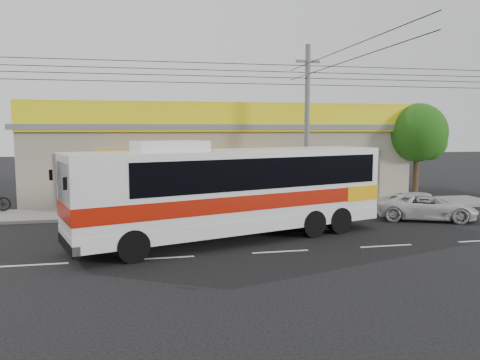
# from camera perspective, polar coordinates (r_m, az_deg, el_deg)

# --- Properties ---
(ground) EXTENTS (120.00, 120.00, 0.00)m
(ground) POSITION_cam_1_polar(r_m,az_deg,el_deg) (18.81, 2.78, -6.80)
(ground) COLOR black
(ground) RESTS_ON ground
(sidewalk) EXTENTS (30.00, 3.20, 0.15)m
(sidewalk) POSITION_cam_1_polar(r_m,az_deg,el_deg) (24.54, -0.67, -3.54)
(sidewalk) COLOR gray
(sidewalk) RESTS_ON ground
(lane_markings) EXTENTS (50.00, 0.12, 0.01)m
(lane_markings) POSITION_cam_1_polar(r_m,az_deg,el_deg) (16.47, 4.94, -8.71)
(lane_markings) COLOR silver
(lane_markings) RESTS_ON ground
(storefront_building) EXTENTS (22.60, 9.20, 5.70)m
(storefront_building) POSITION_cam_1_polar(r_m,az_deg,el_deg) (29.70, -2.69, 2.48)
(storefront_building) COLOR gray
(storefront_building) RESTS_ON ground
(coach_bus) EXTENTS (12.62, 6.33, 3.83)m
(coach_bus) POSITION_cam_1_polar(r_m,az_deg,el_deg) (17.92, -0.13, -0.79)
(coach_bus) COLOR silver
(coach_bus) RESTS_ON ground
(motorbike_red) EXTENTS (1.75, 0.87, 0.88)m
(motorbike_red) POSITION_cam_1_polar(r_m,az_deg,el_deg) (24.68, -9.49, -2.36)
(motorbike_red) COLOR #961F0A
(motorbike_red) RESTS_ON sidewalk
(white_car) EXTENTS (4.99, 3.63, 1.26)m
(white_car) POSITION_cam_1_polar(r_m,az_deg,el_deg) (23.64, 21.69, -2.99)
(white_car) COLOR silver
(white_car) RESTS_ON ground
(utility_pole) EXTENTS (34.00, 14.00, 8.52)m
(utility_pole) POSITION_cam_1_polar(r_m,az_deg,el_deg) (24.73, 8.26, 12.64)
(utility_pole) COLOR #5C5C5A
(utility_pole) RESTS_ON ground
(tree_near) EXTENTS (3.48, 3.48, 5.78)m
(tree_near) POSITION_cam_1_polar(r_m,az_deg,el_deg) (29.96, 21.04, 5.19)
(tree_near) COLOR #342415
(tree_near) RESTS_ON ground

